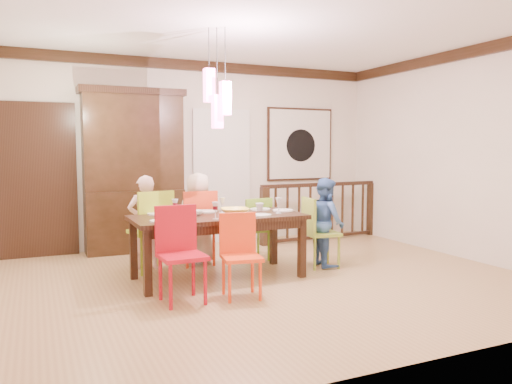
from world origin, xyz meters
name	(u,v)px	position (x,y,z in m)	size (l,w,h in m)	color
floor	(267,280)	(0.00, 0.00, 0.00)	(6.00, 6.00, 0.00)	#A88351
ceiling	(267,26)	(0.00, 0.00, 2.90)	(6.00, 6.00, 0.00)	white
wall_back	(200,153)	(0.00, 2.50, 1.45)	(6.00, 6.00, 0.00)	beige
wall_right	(462,154)	(3.00, 0.00, 1.45)	(5.00, 5.00, 0.00)	beige
crown_molding	(267,33)	(0.00, 0.00, 2.82)	(6.00, 5.00, 0.16)	black
panel_door	(38,183)	(-2.40, 2.45, 1.05)	(1.04, 0.07, 2.24)	black
white_doorway	(222,178)	(0.35, 2.46, 1.05)	(0.97, 0.05, 2.22)	silver
painting	(300,144)	(1.80, 2.46, 1.60)	(1.25, 0.06, 1.25)	black
pendant_cluster	(217,98)	(-0.49, 0.30, 2.11)	(0.27, 0.21, 1.14)	#FF4C98
dining_table	(218,223)	(-0.49, 0.30, 0.66)	(2.00, 0.93, 0.75)	black
chair_far_left	(150,225)	(-1.15, 0.98, 0.58)	(0.53, 0.53, 1.01)	#9CBA24
chair_far_mid	(196,222)	(-0.51, 1.09, 0.57)	(0.45, 0.45, 0.99)	red
chair_far_right	(253,224)	(0.27, 1.02, 0.49)	(0.41, 0.41, 0.86)	#75AD2A
chair_near_left	(182,248)	(-1.14, -0.44, 0.55)	(0.45, 0.45, 0.96)	#B40E1D
chair_near_mid	(241,250)	(-0.54, -0.53, 0.49)	(0.44, 0.44, 0.86)	#F24216
chair_end_right	(322,227)	(0.91, 0.28, 0.52)	(0.46, 0.46, 0.90)	#87A42F
china_hutch	(134,170)	(-1.09, 2.30, 1.21)	(1.52, 0.46, 2.40)	black
balustrade	(321,210)	(1.93, 1.95, 0.50)	(2.29, 0.22, 0.96)	black
person_far_left	(145,222)	(-1.18, 1.13, 0.60)	(0.43, 0.29, 1.19)	#FFC7C2
person_far_mid	(198,219)	(-0.49, 1.09, 0.61)	(0.59, 0.39, 1.21)	beige
person_end_right	(326,222)	(1.01, 0.34, 0.58)	(0.56, 0.44, 1.15)	#3D65AA
serving_bowl	(235,211)	(-0.30, 0.24, 0.79)	(0.33, 0.33, 0.08)	yellow
small_bowl	(195,213)	(-0.75, 0.39, 0.78)	(0.19, 0.19, 0.06)	white
cup_left	(186,214)	(-0.93, 0.12, 0.80)	(0.14, 0.14, 0.11)	silver
cup_right	(260,207)	(0.12, 0.48, 0.80)	(0.10, 0.10, 0.10)	silver
plate_far_left	(158,214)	(-1.12, 0.65, 0.76)	(0.26, 0.26, 0.01)	white
plate_far_mid	(207,211)	(-0.52, 0.64, 0.76)	(0.26, 0.26, 0.01)	white
plate_far_right	(260,209)	(0.18, 0.58, 0.76)	(0.26, 0.26, 0.01)	white
plate_near_left	(162,221)	(-1.22, 0.06, 0.76)	(0.26, 0.26, 0.01)	white
plate_near_mid	(260,215)	(-0.06, 0.06, 0.76)	(0.26, 0.26, 0.01)	white
plate_end_right	(283,210)	(0.38, 0.35, 0.76)	(0.26, 0.26, 0.01)	white
wine_glass_a	(175,207)	(-0.95, 0.50, 0.84)	(0.08, 0.08, 0.19)	#590C19
wine_glass_b	(222,205)	(-0.38, 0.48, 0.84)	(0.08, 0.08, 0.19)	silver
wine_glass_c	(215,211)	(-0.63, 0.01, 0.84)	(0.08, 0.08, 0.19)	#590C19
wine_glass_d	(279,206)	(0.23, 0.16, 0.84)	(0.08, 0.08, 0.19)	silver
napkin	(229,218)	(-0.49, -0.05, 0.76)	(0.18, 0.14, 0.01)	#D83359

